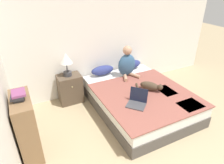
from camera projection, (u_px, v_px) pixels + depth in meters
The scene contains 11 objects.
wall_back at pixel (113, 34), 4.38m from camera, with size 5.49×0.05×2.55m.
bed at pixel (139, 99), 3.99m from camera, with size 1.67×2.13×0.45m.
pillow_near at pixel (103, 70), 4.42m from camera, with size 0.53×0.22×0.20m.
pillow_far at pixel (131, 64), 4.71m from camera, with size 0.53×0.22×0.20m.
person_sitting at pixel (127, 64), 4.30m from camera, with size 0.41×0.40×0.67m.
cat_tabby at pixel (150, 86), 3.82m from camera, with size 0.38×0.52×0.17m.
laptop_open at pixel (137, 102), 3.41m from camera, with size 0.43×0.43×0.26m.
nightstand at pixel (70, 89), 4.19m from camera, with size 0.47×0.38×0.61m.
table_lamp at pixel (66, 61), 3.90m from camera, with size 0.24×0.24×0.49m.
bookshelf at pixel (27, 127), 2.88m from camera, with size 0.27×0.67×0.96m.
book_stack_top at pixel (18, 95), 2.62m from camera, with size 0.20×0.25×0.11m.
Camera 1 is at (-1.99, -0.48, 2.41)m, focal length 32.00 mm.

